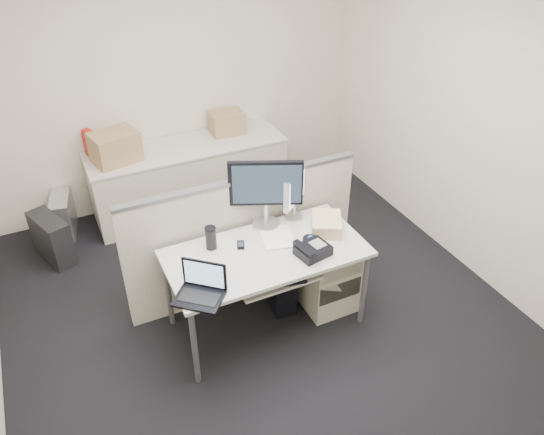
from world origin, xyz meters
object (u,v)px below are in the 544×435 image
monitor_main (266,194)px  laptop (198,286)px  desk_phone (313,250)px  desk (266,258)px

monitor_main → laptop: 0.99m
desk_phone → laptop: bearing=176.1°
laptop → monitor_main: bearing=78.8°
desk → laptop: laptop is taller
monitor_main → laptop: bearing=-118.4°
monitor_main → laptop: size_ratio=1.82×
laptop → desk_phone: (0.92, 0.10, -0.08)m
monitor_main → laptop: (-0.77, -0.60, -0.17)m
desk → monitor_main: bearing=64.9°
desk → desk_phone: 0.36m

